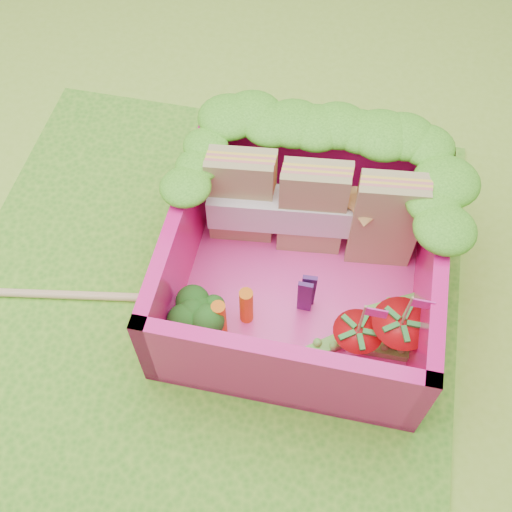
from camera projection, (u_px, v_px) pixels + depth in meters
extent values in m
plane|color=#9CCC39|center=(208.00, 293.00, 3.41)|extent=(14.00, 14.00, 0.00)
cube|color=#4FA525|center=(208.00, 292.00, 3.40)|extent=(2.60, 2.60, 0.03)
cube|color=#FF41A6|center=(300.00, 287.00, 3.37)|extent=(1.30, 1.30, 0.05)
cube|color=#EF147B|center=(322.00, 168.00, 3.49)|extent=(1.30, 0.07, 0.55)
cube|color=#EF147B|center=(280.00, 376.00, 2.83)|extent=(1.30, 0.07, 0.55)
cube|color=#EF147B|center=(183.00, 240.00, 3.23)|extent=(0.07, 1.30, 0.55)
cube|color=#EF147B|center=(428.00, 284.00, 3.09)|extent=(0.07, 1.30, 0.55)
ellipsoid|color=#318A19|center=(229.00, 115.00, 3.25)|extent=(0.30, 0.30, 0.11)
ellipsoid|color=#318A19|center=(250.00, 118.00, 3.23)|extent=(0.30, 0.30, 0.11)
ellipsoid|color=#318A19|center=(272.00, 121.00, 3.22)|extent=(0.30, 0.30, 0.11)
ellipsoid|color=#318A19|center=(293.00, 125.00, 3.21)|extent=(0.30, 0.30, 0.11)
ellipsoid|color=#318A19|center=(315.00, 128.00, 3.20)|extent=(0.30, 0.30, 0.11)
ellipsoid|color=#318A19|center=(337.00, 131.00, 3.18)|extent=(0.30, 0.30, 0.11)
ellipsoid|color=#318A19|center=(360.00, 135.00, 3.17)|extent=(0.30, 0.30, 0.11)
ellipsoid|color=#318A19|center=(382.00, 138.00, 3.16)|extent=(0.30, 0.30, 0.11)
ellipsoid|color=#318A19|center=(405.00, 142.00, 3.15)|extent=(0.30, 0.30, 0.11)
ellipsoid|color=#318A19|center=(427.00, 145.00, 3.14)|extent=(0.30, 0.30, 0.11)
ellipsoid|color=#318A19|center=(189.00, 185.00, 3.00)|extent=(0.27, 0.27, 0.10)
ellipsoid|color=#318A19|center=(196.00, 162.00, 3.07)|extent=(0.27, 0.27, 0.10)
ellipsoid|color=#318A19|center=(204.00, 141.00, 3.15)|extent=(0.27, 0.27, 0.10)
ellipsoid|color=#318A19|center=(439.00, 226.00, 2.87)|extent=(0.27, 0.27, 0.10)
ellipsoid|color=#318A19|center=(440.00, 202.00, 2.95)|extent=(0.27, 0.27, 0.10)
ellipsoid|color=#318A19|center=(442.00, 179.00, 3.02)|extent=(0.27, 0.27, 0.10)
cube|color=tan|center=(242.00, 196.00, 3.29)|extent=(0.35, 0.19, 0.59)
cube|color=tan|center=(313.00, 208.00, 3.25)|extent=(0.35, 0.19, 0.59)
cube|color=tan|center=(386.00, 220.00, 3.21)|extent=(0.35, 0.19, 0.59)
cube|color=white|center=(313.00, 212.00, 3.28)|extent=(1.08, 0.29, 0.20)
cylinder|color=#579648|center=(197.00, 320.00, 3.17)|extent=(0.12, 0.12, 0.13)
ellipsoid|color=#185115|center=(195.00, 308.00, 3.06)|extent=(0.34, 0.34, 0.12)
cylinder|color=orange|center=(219.00, 320.00, 3.09)|extent=(0.07, 0.07, 0.27)
cylinder|color=orange|center=(246.00, 306.00, 3.14)|extent=(0.07, 0.07, 0.25)
cube|color=#501A5D|center=(305.00, 297.00, 3.09)|extent=(0.07, 0.02, 0.38)
cube|color=#501A5D|center=(308.00, 290.00, 3.11)|extent=(0.07, 0.02, 0.38)
cone|color=red|center=(355.00, 342.00, 3.04)|extent=(0.23, 0.23, 0.23)
cylinder|color=tan|center=(362.00, 319.00, 2.84)|extent=(0.01, 0.01, 0.24)
cube|color=#E82699|center=(376.00, 313.00, 2.77)|extent=(0.10, 0.01, 0.06)
cone|color=red|center=(396.00, 336.00, 3.04)|extent=(0.28, 0.28, 0.28)
cylinder|color=tan|center=(407.00, 311.00, 2.82)|extent=(0.01, 0.01, 0.24)
cube|color=#E82699|center=(423.00, 304.00, 2.74)|extent=(0.10, 0.01, 0.06)
cube|color=#5CBF3C|center=(396.00, 306.00, 3.25)|extent=(0.31, 0.22, 0.05)
cube|color=#5CBF3C|center=(392.00, 351.00, 3.12)|extent=(0.32, 0.08, 0.05)
cube|color=#5CBF3C|center=(325.00, 347.00, 3.13)|extent=(0.30, 0.25, 0.05)
cube|color=#E1B27B|center=(23.00, 294.00, 3.36)|extent=(2.38, 0.43, 0.04)
cube|color=#E1B27B|center=(34.00, 293.00, 3.36)|extent=(2.38, 0.43, 0.04)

